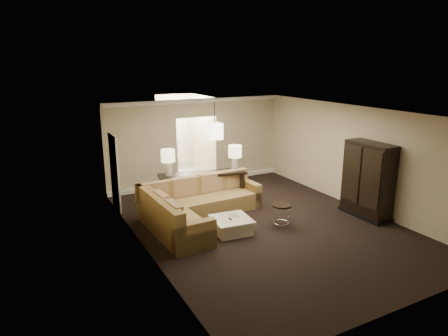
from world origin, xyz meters
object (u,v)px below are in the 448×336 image
sectional_sofa (194,206)px  armoire (368,182)px  drink_table (282,211)px  console_table (203,186)px  person (173,152)px  coffee_table (231,225)px

sectional_sofa → armoire: bearing=-26.0°
drink_table → sectional_sofa: bearing=142.0°
console_table → drink_table: (1.06, -2.30, -0.15)m
armoire → person: (-3.14, 5.83, -0.07)m
coffee_table → armoire: bearing=-11.4°
sectional_sofa → console_table: sectional_sofa is taller
armoire → person: armoire is taller
coffee_table → console_table: (0.19, 2.02, 0.38)m
armoire → drink_table: 2.47m
armoire → drink_table: armoire is taller
coffee_table → console_table: bearing=84.6°
coffee_table → drink_table: (1.25, -0.28, 0.23)m
sectional_sofa → console_table: (0.68, 0.95, 0.17)m
person → coffee_table: bearing=67.0°
sectional_sofa → console_table: 1.18m
drink_table → person: size_ratio=0.33×
sectional_sofa → console_table: size_ratio=1.31×
sectional_sofa → armoire: (4.10, -1.80, 0.55)m
console_table → person: size_ratio=1.43×
person → sectional_sofa: bearing=58.9°
coffee_table → console_table: 2.07m
sectional_sofa → drink_table: size_ratio=5.70×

